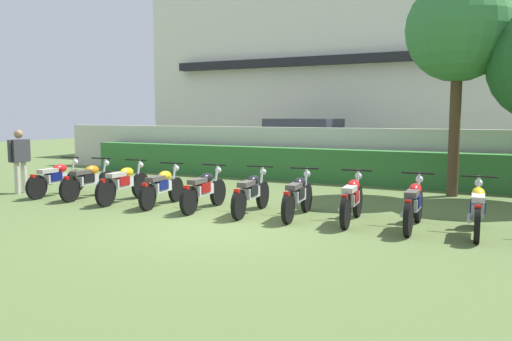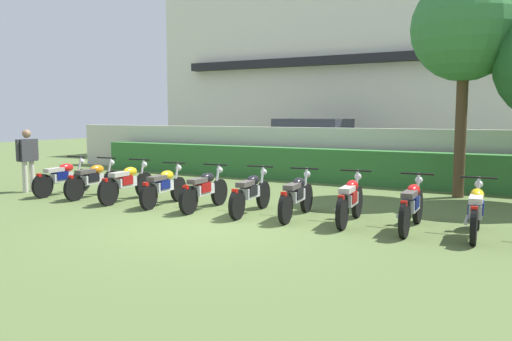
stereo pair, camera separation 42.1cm
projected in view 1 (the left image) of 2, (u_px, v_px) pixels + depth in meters
ground at (213, 227)px, 9.42m from camera, size 60.00×60.00×0.00m
building at (401, 70)px, 23.72m from camera, size 23.55×6.50×8.20m
compound_wall at (341, 154)px, 16.16m from camera, size 22.37×0.30×1.63m
hedge_row at (334, 166)px, 15.57m from camera, size 17.90×0.70×1.01m
parked_car at (307, 144)px, 19.80m from camera, size 4.66×2.42×1.89m
tree_near_inspector at (459, 31)px, 12.57m from camera, size 2.54×2.54×5.39m
motorcycle_in_row_0 at (56, 178)px, 13.01m from camera, size 0.60×1.90×0.96m
motorcycle_in_row_1 at (89, 180)px, 12.63m from camera, size 0.60×1.92×0.96m
motorcycle_in_row_2 at (123, 183)px, 12.04m from camera, size 0.60×1.95×0.97m
motorcycle_in_row_3 at (162, 186)px, 11.54m from camera, size 0.60×1.80×0.95m
motorcycle_in_row_4 at (204, 189)px, 11.05m from camera, size 0.60×1.84×0.96m
motorcycle_in_row_5 at (251, 192)px, 10.63m from camera, size 0.60×1.94×0.96m
motorcycle_in_row_6 at (298, 195)px, 10.23m from camera, size 0.60×1.90×0.96m
motorcycle_in_row_7 at (352, 199)px, 9.74m from camera, size 0.60×1.85×0.98m
motorcycle_in_row_8 at (414, 204)px, 9.20m from camera, size 0.60×1.94×0.98m
motorcycle_in_row_9 at (478, 209)px, 8.75m from camera, size 0.60×1.87×0.97m
inspector_person at (20, 156)px, 13.34m from camera, size 0.22×0.67×1.66m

